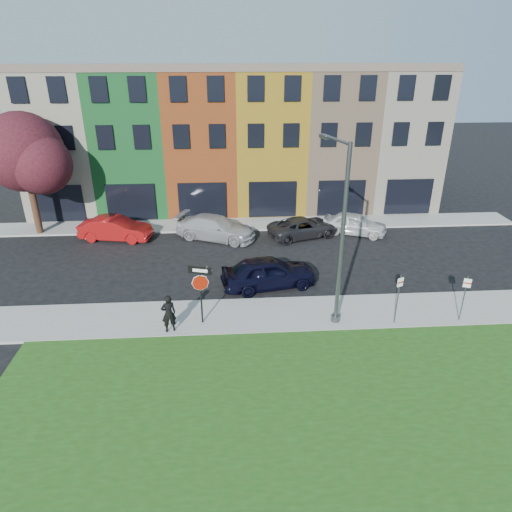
{
  "coord_description": "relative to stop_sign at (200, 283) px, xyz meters",
  "views": [
    {
      "loc": [
        -3.22,
        -15.13,
        11.51
      ],
      "look_at": [
        -1.97,
        4.0,
        2.66
      ],
      "focal_mm": 32.0,
      "sensor_mm": 36.0,
      "label": 1
    }
  ],
  "objects": [
    {
      "name": "parked_car_silver",
      "position": [
        0.48,
        10.16,
        -1.36
      ],
      "size": [
        5.83,
        6.74,
        1.52
      ],
      "primitive_type": "imported",
      "rotation": [
        0.0,
        0.0,
        1.18
      ],
      "color": "#9E9FA3",
      "rests_on": "ground"
    },
    {
      "name": "tree_purple",
      "position": [
        -11.24,
        11.76,
        3.25
      ],
      "size": [
        5.92,
        5.18,
        7.85
      ],
      "color": "black",
      "rests_on": "sidewalk_far"
    },
    {
      "name": "parking_sign_a",
      "position": [
        8.67,
        -0.6,
        -0.51
      ],
      "size": [
        0.3,
        0.16,
        2.42
      ],
      "rotation": [
        0.0,
        0.0,
        0.39
      ],
      "color": "#4E5053",
      "rests_on": "sidewalk_near"
    },
    {
      "name": "parked_car_red",
      "position": [
        -6.02,
        10.44,
        -1.36
      ],
      "size": [
        3.19,
        5.15,
        1.52
      ],
      "primitive_type": "imported",
      "rotation": [
        0.0,
        0.0,
        1.4
      ],
      "color": "maroon",
      "rests_on": "ground"
    },
    {
      "name": "man",
      "position": [
        -1.39,
        -0.59,
        -1.11
      ],
      "size": [
        0.89,
        0.8,
        1.77
      ],
      "primitive_type": "imported",
      "rotation": [
        0.0,
        0.0,
        3.45
      ],
      "color": "black",
      "rests_on": "sidewalk_near"
    },
    {
      "name": "rowhouse_block",
      "position": [
        2.0,
        18.7,
        2.87
      ],
      "size": [
        30.0,
        10.12,
        10.0
      ],
      "color": "beige",
      "rests_on": "ground"
    },
    {
      "name": "parking_sign_b",
      "position": [
        11.69,
        -0.6,
        -0.6
      ],
      "size": [
        0.3,
        0.16,
        2.25
      ],
      "rotation": [
        0.0,
        0.0,
        -0.39
      ],
      "color": "#4E5053",
      "rests_on": "sidewalk_near"
    },
    {
      "name": "sidewalk_near",
      "position": [
        6.5,
        0.51,
        -2.06
      ],
      "size": [
        40.0,
        3.0,
        0.12
      ],
      "primitive_type": "cube",
      "color": "gray",
      "rests_on": "ground"
    },
    {
      "name": "street_lamp",
      "position": [
        5.97,
        -0.08,
        2.06
      ],
      "size": [
        0.98,
        2.52,
        8.06
      ],
      "rotation": [
        0.0,
        0.0,
        0.28
      ],
      "color": "#4E5053",
      "rests_on": "sidewalk_near"
    },
    {
      "name": "parked_car_white",
      "position": [
        9.72,
        10.42,
        -1.4
      ],
      "size": [
        4.79,
        5.45,
        1.43
      ],
      "primitive_type": "imported",
      "rotation": [
        0.0,
        0.0,
        1.16
      ],
      "color": "silver",
      "rests_on": "ground"
    },
    {
      "name": "ground",
      "position": [
        4.5,
        -2.49,
        -2.12
      ],
      "size": [
        120.0,
        120.0,
        0.0
      ],
      "primitive_type": "plane",
      "color": "black",
      "rests_on": "ground"
    },
    {
      "name": "sedan_near",
      "position": [
        3.31,
        3.4,
        -1.29
      ],
      "size": [
        3.78,
        5.61,
        1.66
      ],
      "primitive_type": "imported",
      "rotation": [
        0.0,
        0.0,
        1.76
      ],
      "color": "black",
      "rests_on": "ground"
    },
    {
      "name": "parked_car_dark",
      "position": [
        6.22,
        10.17,
        -1.47
      ],
      "size": [
        4.93,
        5.96,
        1.3
      ],
      "primitive_type": "imported",
      "rotation": [
        0.0,
        0.0,
        1.89
      ],
      "color": "black",
      "rests_on": "ground"
    },
    {
      "name": "stop_sign",
      "position": [
        0.0,
        0.0,
        0.0
      ],
      "size": [
        1.02,
        0.31,
        2.8
      ],
      "rotation": [
        0.0,
        0.0,
        -0.26
      ],
      "color": "black",
      "rests_on": "sidewalk_near"
    },
    {
      "name": "sidewalk_far",
      "position": [
        1.5,
        12.51,
        -2.06
      ],
      "size": [
        40.0,
        2.4,
        0.12
      ],
      "primitive_type": "cube",
      "color": "gray",
      "rests_on": "ground"
    }
  ]
}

